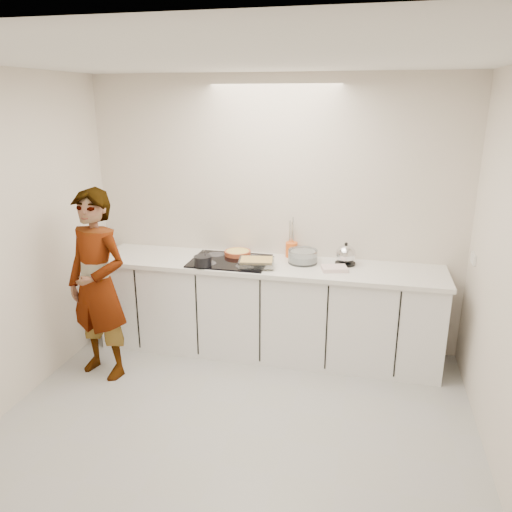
% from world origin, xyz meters
% --- Properties ---
extents(floor, '(3.60, 3.20, 0.00)m').
position_xyz_m(floor, '(0.00, 0.00, 0.00)').
color(floor, '#ACACA8').
rests_on(floor, ground).
extents(ceiling, '(3.60, 3.20, 0.00)m').
position_xyz_m(ceiling, '(0.00, 0.00, 2.60)').
color(ceiling, white).
rests_on(ceiling, wall_back).
extents(wall_back, '(3.60, 0.00, 2.60)m').
position_xyz_m(wall_back, '(0.00, 1.60, 1.30)').
color(wall_back, beige).
rests_on(wall_back, ground).
extents(wall_front, '(3.60, 0.00, 2.60)m').
position_xyz_m(wall_front, '(0.00, -1.60, 1.30)').
color(wall_front, beige).
rests_on(wall_front, ground).
extents(base_cabinets, '(3.20, 0.58, 0.87)m').
position_xyz_m(base_cabinets, '(0.00, 1.28, 0.43)').
color(base_cabinets, white).
rests_on(base_cabinets, floor).
extents(countertop, '(3.24, 0.64, 0.04)m').
position_xyz_m(countertop, '(0.00, 1.28, 0.89)').
color(countertop, white).
rests_on(countertop, base_cabinets).
extents(hob, '(0.72, 0.54, 0.01)m').
position_xyz_m(hob, '(-0.35, 1.26, 0.92)').
color(hob, black).
rests_on(hob, countertop).
extents(tart_dish, '(0.31, 0.31, 0.04)m').
position_xyz_m(tart_dish, '(-0.32, 1.44, 0.95)').
color(tart_dish, '#B64E2A').
rests_on(tart_dish, hob).
extents(saucepan, '(0.19, 0.19, 0.15)m').
position_xyz_m(saucepan, '(-0.55, 1.05, 0.97)').
color(saucepan, black).
rests_on(saucepan, hob).
extents(baking_dish, '(0.35, 0.28, 0.06)m').
position_xyz_m(baking_dish, '(-0.07, 1.16, 0.96)').
color(baking_dish, silver).
rests_on(baking_dish, hob).
extents(mixing_bowl, '(0.34, 0.34, 0.13)m').
position_xyz_m(mixing_bowl, '(0.32, 1.37, 0.97)').
color(mixing_bowl, silver).
rests_on(mixing_bowl, countertop).
extents(tea_towel, '(0.26, 0.21, 0.04)m').
position_xyz_m(tea_towel, '(0.63, 1.22, 0.93)').
color(tea_towel, white).
rests_on(tea_towel, countertop).
extents(kettle, '(0.20, 0.20, 0.21)m').
position_xyz_m(kettle, '(0.71, 1.41, 1.00)').
color(kettle, black).
rests_on(kettle, countertop).
extents(utensil_crock, '(0.14, 0.14, 0.14)m').
position_xyz_m(utensil_crock, '(0.19, 1.54, 0.98)').
color(utensil_crock, orange).
rests_on(utensil_crock, countertop).
extents(cook, '(0.69, 0.54, 1.68)m').
position_xyz_m(cook, '(-1.34, 0.58, 0.84)').
color(cook, white).
rests_on(cook, floor).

